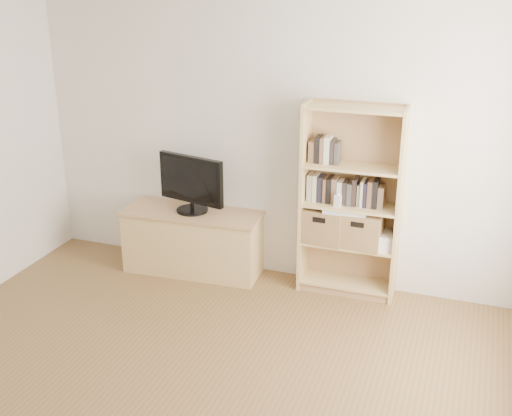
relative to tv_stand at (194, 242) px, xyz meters
The scene contains 11 objects.
back_wall 1.26m from the tv_stand, 18.06° to the left, with size 4.50×0.02×2.60m, color silver.
tv_stand is the anchor object (origin of this frame).
bookshelf 1.54m from the tv_stand, ahead, with size 0.83×0.30×1.67m, color tan.
television 0.58m from the tv_stand, ahead, with size 0.67×0.05×0.53m, color black.
books_row_mid 1.58m from the tv_stand, ahead, with size 0.86×0.17×0.23m, color gray.
books_row_upper 1.59m from the tv_stand, ahead, with size 0.41×0.15×0.22m, color gray.
baby_monitor 1.47m from the tv_stand, ahead, with size 0.06×0.04×0.11m, color white.
basket_left 1.26m from the tv_stand, ahead, with size 0.36×0.30×0.30m, color #8C613F.
basket_right 1.58m from the tv_stand, ahead, with size 0.36×0.30×0.30m, color #8C613F.
laptop 1.49m from the tv_stand, ahead, with size 0.36×0.25×0.03m, color silver.
magazine_stack 1.74m from the tv_stand, ahead, with size 0.17×0.24×0.11m, color silver.
Camera 1 is at (1.68, -2.68, 2.73)m, focal length 45.00 mm.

